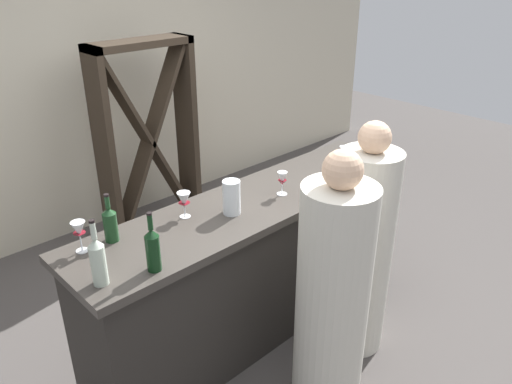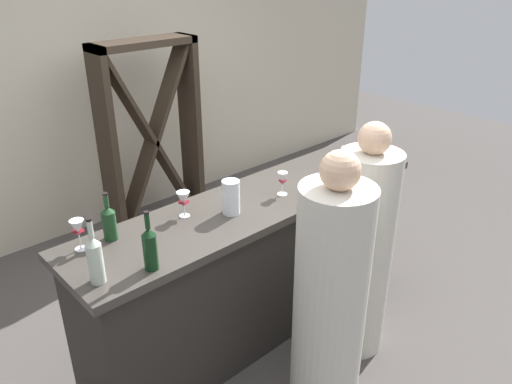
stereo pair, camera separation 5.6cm
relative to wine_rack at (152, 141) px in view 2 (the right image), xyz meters
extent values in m
plane|color=#4C4744|center=(-0.26, -1.65, -0.88)|extent=(12.00, 12.00, 0.00)
cube|color=beige|center=(-0.26, 0.55, 0.52)|extent=(8.00, 0.10, 2.80)
cube|color=#2A2723|center=(-0.26, -1.65, -0.41)|extent=(2.43, 0.53, 0.95)
cube|color=#3D3833|center=(-0.26, -1.65, 0.09)|extent=(2.51, 0.61, 0.05)
cube|color=#33281E|center=(-0.42, 0.00, 0.00)|extent=(0.06, 0.28, 1.76)
cube|color=#33281E|center=(0.42, 0.00, 0.00)|extent=(0.06, 0.28, 1.76)
cube|color=#33281E|center=(0.00, 0.00, 0.85)|extent=(0.91, 0.28, 0.06)
cube|color=#33281E|center=(0.00, 0.00, -0.85)|extent=(0.91, 0.28, 0.06)
cube|color=#33281E|center=(0.00, 0.00, 0.00)|extent=(0.82, 0.20, 1.66)
cube|color=#33281E|center=(0.00, 0.00, 0.00)|extent=(0.82, 0.20, 1.66)
cylinder|color=#B7C6B2|center=(-1.40, -1.79, 0.22)|extent=(0.07, 0.07, 0.20)
cone|color=#B7C6B2|center=(-1.40, -1.79, 0.34)|extent=(0.07, 0.07, 0.04)
cylinder|color=#B7C6B2|center=(-1.40, -1.79, 0.40)|extent=(0.03, 0.03, 0.08)
cylinder|color=black|center=(-1.40, -1.79, 0.45)|extent=(0.03, 0.03, 0.01)
cylinder|color=#193D1E|center=(-1.17, -1.47, 0.20)|extent=(0.08, 0.08, 0.16)
cone|color=#193D1E|center=(-1.17, -1.47, 0.30)|extent=(0.08, 0.08, 0.03)
cylinder|color=#193D1E|center=(-1.17, -1.47, 0.35)|extent=(0.03, 0.03, 0.07)
cylinder|color=black|center=(-1.17, -1.47, 0.39)|extent=(0.03, 0.03, 0.01)
cylinder|color=black|center=(-1.16, -1.87, 0.21)|extent=(0.07, 0.07, 0.19)
cone|color=black|center=(-1.16, -1.87, 0.32)|extent=(0.07, 0.07, 0.04)
cylinder|color=black|center=(-1.16, -1.87, 0.38)|extent=(0.03, 0.03, 0.08)
cylinder|color=black|center=(-1.16, -1.87, 0.43)|extent=(0.03, 0.03, 0.01)
cylinder|color=white|center=(-0.09, -1.71, 0.12)|extent=(0.07, 0.07, 0.00)
cylinder|color=white|center=(-0.09, -1.71, 0.15)|extent=(0.01, 0.01, 0.06)
cone|color=white|center=(-0.09, -1.71, 0.23)|extent=(0.07, 0.07, 0.09)
cone|color=maroon|center=(-0.09, -1.71, 0.20)|extent=(0.06, 0.06, 0.03)
cylinder|color=white|center=(0.58, -1.69, 0.12)|extent=(0.06, 0.06, 0.00)
cylinder|color=white|center=(0.58, -1.69, 0.15)|extent=(0.01, 0.01, 0.06)
cone|color=white|center=(0.58, -1.69, 0.22)|extent=(0.06, 0.06, 0.08)
cone|color=maroon|center=(0.58, -1.69, 0.20)|extent=(0.05, 0.05, 0.03)
cylinder|color=white|center=(-0.73, -1.53, 0.12)|extent=(0.06, 0.06, 0.00)
cylinder|color=white|center=(-0.73, -1.53, 0.15)|extent=(0.01, 0.01, 0.06)
cone|color=white|center=(-0.73, -1.53, 0.23)|extent=(0.08, 0.08, 0.09)
cone|color=maroon|center=(-0.73, -1.53, 0.20)|extent=(0.07, 0.07, 0.02)
cylinder|color=white|center=(-1.34, -1.46, 0.12)|extent=(0.07, 0.07, 0.00)
cylinder|color=white|center=(-1.34, -1.46, 0.16)|extent=(0.01, 0.01, 0.08)
cone|color=white|center=(-1.34, -1.46, 0.25)|extent=(0.07, 0.07, 0.08)
cone|color=maroon|center=(-1.34, -1.46, 0.21)|extent=(0.06, 0.06, 0.02)
cylinder|color=silver|center=(-0.50, -1.68, 0.22)|extent=(0.11, 0.11, 0.21)
cylinder|color=beige|center=(-0.42, -2.41, -0.19)|extent=(0.43, 0.43, 1.39)
sphere|color=#D8AD8C|center=(-0.42, -2.41, 0.60)|extent=(0.20, 0.20, 0.20)
cylinder|color=beige|center=(0.11, -2.22, -0.19)|extent=(0.38, 0.38, 1.37)
sphere|color=#D8AD8C|center=(0.11, -2.22, 0.58)|extent=(0.19, 0.19, 0.19)
camera|label=1|loc=(-2.22, -3.69, 1.52)|focal=35.24mm
camera|label=2|loc=(-2.18, -3.73, 1.52)|focal=35.24mm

